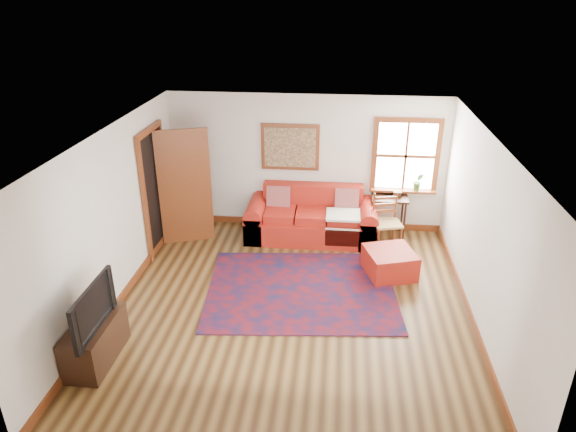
# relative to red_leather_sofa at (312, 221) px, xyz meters

# --- Properties ---
(ground) EXTENTS (5.50, 5.50, 0.00)m
(ground) POSITION_rel_red_leather_sofa_xyz_m (-0.14, -2.30, -0.30)
(ground) COLOR #3B240F
(ground) RESTS_ON ground
(room_envelope) EXTENTS (5.04, 5.54, 2.52)m
(room_envelope) POSITION_rel_red_leather_sofa_xyz_m (-0.14, -2.28, 1.35)
(room_envelope) COLOR silver
(room_envelope) RESTS_ON ground
(window) EXTENTS (1.18, 0.20, 1.38)m
(window) POSITION_rel_red_leather_sofa_xyz_m (1.64, 0.41, 1.01)
(window) COLOR white
(window) RESTS_ON ground
(doorway) EXTENTS (0.89, 1.08, 2.14)m
(doorway) POSITION_rel_red_leather_sofa_xyz_m (-2.35, -0.51, 0.77)
(doorway) COLOR black
(doorway) RESTS_ON ground
(framed_artwork) EXTENTS (1.05, 0.07, 0.85)m
(framed_artwork) POSITION_rel_red_leather_sofa_xyz_m (-0.44, 0.42, 1.25)
(framed_artwork) COLOR brown
(framed_artwork) RESTS_ON ground
(persian_rug) EXTENTS (3.00, 2.49, 0.02)m
(persian_rug) POSITION_rel_red_leather_sofa_xyz_m (-0.04, -1.82, -0.29)
(persian_rug) COLOR #600D14
(persian_rug) RESTS_ON ground
(red_leather_sofa) EXTENTS (2.33, 0.96, 0.91)m
(red_leather_sofa) POSITION_rel_red_leather_sofa_xyz_m (0.00, 0.00, 0.00)
(red_leather_sofa) COLOR #AB2016
(red_leather_sofa) RESTS_ON ground
(red_ottoman) EXTENTS (0.90, 0.90, 0.41)m
(red_ottoman) POSITION_rel_red_leather_sofa_xyz_m (1.31, -1.21, -0.10)
(red_ottoman) COLOR #AB2016
(red_ottoman) RESTS_ON ground
(side_table) EXTENTS (0.64, 0.48, 0.76)m
(side_table) POSITION_rel_red_leather_sofa_xyz_m (1.37, 0.19, 0.34)
(side_table) COLOR black
(side_table) RESTS_ON ground
(ladder_back_chair) EXTENTS (0.55, 0.53, 0.98)m
(ladder_back_chair) POSITION_rel_red_leather_sofa_xyz_m (1.29, -0.29, 0.23)
(ladder_back_chair) COLOR tan
(ladder_back_chair) RESTS_ON ground
(media_cabinet) EXTENTS (0.44, 0.98, 0.54)m
(media_cabinet) POSITION_rel_red_leather_sofa_xyz_m (-2.41, -3.65, -0.03)
(media_cabinet) COLOR black
(media_cabinet) RESTS_ON ground
(television) EXTENTS (0.13, 1.01, 0.58)m
(television) POSITION_rel_red_leather_sofa_xyz_m (-2.39, -3.75, 0.53)
(television) COLOR black
(television) RESTS_ON media_cabinet
(candle_hurricane) EXTENTS (0.12, 0.12, 0.18)m
(candle_hurricane) POSITION_rel_red_leather_sofa_xyz_m (-2.36, -3.22, 0.32)
(candle_hurricane) COLOR silver
(candle_hurricane) RESTS_ON media_cabinet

